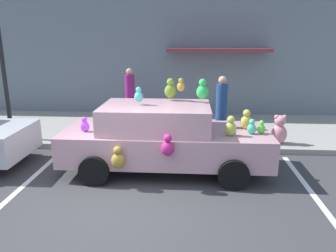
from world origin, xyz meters
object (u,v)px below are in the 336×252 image
Objects in this scene: plush_covered_car at (164,137)px; pedestrian_walking_past at (130,96)px; street_lamp_post at (1,51)px; teddy_bear_on_sidewalk at (279,130)px; pedestrian_near_shopfront at (221,111)px.

pedestrian_walking_past is (-1.50, 4.03, 0.20)m from plush_covered_car.
street_lamp_post is (-4.61, 1.73, 1.82)m from plush_covered_car.
pedestrian_walking_past is (-4.54, 2.31, 0.48)m from teddy_bear_on_sidewalk.
street_lamp_post reaches higher than pedestrian_near_shopfront.
teddy_bear_on_sidewalk is at bearing -26.94° from pedestrian_walking_past.
plush_covered_car is 2.55× the size of pedestrian_walking_past.
plush_covered_car is at bearing -69.51° from pedestrian_walking_past.
teddy_bear_on_sidewalk is 7.93m from street_lamp_post.
pedestrian_near_shopfront reaches higher than teddy_bear_on_sidewalk.
pedestrian_walking_past is at bearing 110.49° from plush_covered_car.
street_lamp_post reaches higher than plush_covered_car.
teddy_bear_on_sidewalk is (3.04, 1.72, -0.28)m from plush_covered_car.
plush_covered_car is 4.30m from pedestrian_walking_past.
plush_covered_car reaches higher than teddy_bear_on_sidewalk.
pedestrian_walking_past is at bearing 36.52° from street_lamp_post.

